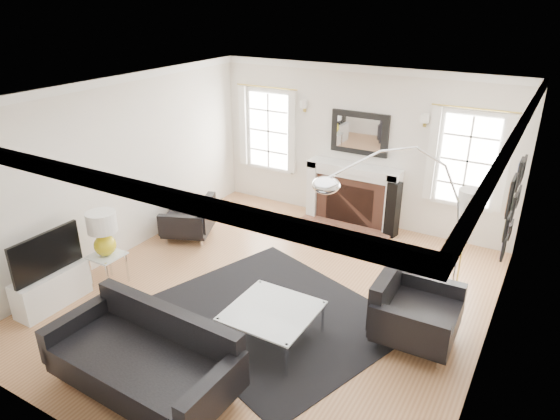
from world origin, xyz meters
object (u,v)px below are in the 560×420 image
Objects in this scene: coffee_table at (272,312)px; gourd_lamp at (103,231)px; armchair_left at (191,220)px; armchair_right at (412,313)px; arc_floor_lamp at (395,225)px; fireplace at (352,195)px; sofa at (147,359)px.

gourd_lamp reaches higher than coffee_table.
armchair_left reaches higher than coffee_table.
arc_floor_lamp is (-0.43, 0.42, 0.88)m from armchair_right.
armchair_left is at bearing -137.98° from fireplace.
sofa is at bearing -123.77° from arc_floor_lamp.
arc_floor_lamp is (1.51, -2.36, 0.73)m from fireplace.
sofa is at bearing -134.85° from armchair_right.
fireplace is 0.72× the size of arc_floor_lamp.
armchair_left is at bearing 122.14° from sofa.
coffee_table is at bearing 1.60° from gourd_lamp.
coffee_table is (-1.43, -0.86, 0.02)m from armchair_right.
sofa is 1.52m from coffee_table.
arc_floor_lamp is at bearing 135.24° from armchair_right.
coffee_table is at bearing -148.99° from armchair_right.
coffee_table is 0.42× the size of arc_floor_lamp.
armchair_left is at bearing 147.06° from coffee_table.
arc_floor_lamp is at bearing 56.23° from sofa.
gourd_lamp is at bearing 147.59° from sofa.
coffee_table is at bearing -82.09° from fireplace.
sofa is 3.27m from arc_floor_lamp.
armchair_left is at bearing 173.28° from arc_floor_lamp.
armchair_left is at bearing 168.17° from armchair_right.
fireplace is 2.89m from armchair_left.
coffee_table is 2.75m from gourd_lamp.
armchair_right is 0.45× the size of arc_floor_lamp.
fireplace is 3.69m from coffee_table.
fireplace is at bearing 87.31° from sofa.
fireplace is 1.70× the size of coffee_table.
armchair_right is 1.07× the size of coffee_table.
armchair_right is (2.17, 2.19, 0.02)m from sofa.
sofa reaches higher than coffee_table.
sofa is 3.08m from armchair_right.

